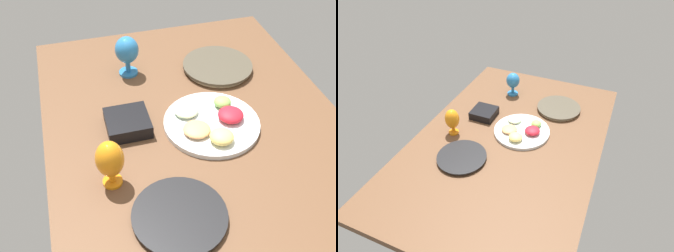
# 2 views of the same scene
# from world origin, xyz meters

# --- Properties ---
(ground_plane) EXTENTS (1.60, 1.04, 0.04)m
(ground_plane) POSITION_xyz_m (0.00, 0.00, -0.02)
(ground_plane) COLOR brown
(dinner_plate_left) EXTENTS (0.28, 0.28, 0.03)m
(dinner_plate_left) POSITION_xyz_m (-0.41, 0.19, 0.01)
(dinner_plate_left) COLOR beige
(dinner_plate_left) RESTS_ON ground_plane
(dinner_plate_right) EXTENTS (0.27, 0.27, 0.02)m
(dinner_plate_right) POSITION_xyz_m (0.24, -0.17, 0.01)
(dinner_plate_right) COLOR #4C4C51
(dinner_plate_right) RESTS_ON ground_plane
(fruit_platter) EXTENTS (0.33, 0.33, 0.06)m
(fruit_platter) POSITION_xyz_m (-0.09, 0.05, 0.02)
(fruit_platter) COLOR silver
(fruit_platter) RESTS_ON ground_plane
(hurricane_glass_orange) EXTENTS (0.08, 0.08, 0.16)m
(hurricane_glass_orange) POSITION_xyz_m (0.06, -0.33, 0.10)
(hurricane_glass_orange) COLOR orange
(hurricane_glass_orange) RESTS_ON ground_plane
(hurricane_glass_blue) EXTENTS (0.09, 0.09, 0.16)m
(hurricane_glass_blue) POSITION_xyz_m (-0.48, -0.17, 0.10)
(hurricane_glass_blue) COLOR #2B77B5
(hurricane_glass_blue) RESTS_ON ground_plane
(square_bowl_black) EXTENTS (0.15, 0.15, 0.05)m
(square_bowl_black) POSITION_xyz_m (-0.16, -0.23, 0.03)
(square_bowl_black) COLOR black
(square_bowl_black) RESTS_ON ground_plane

